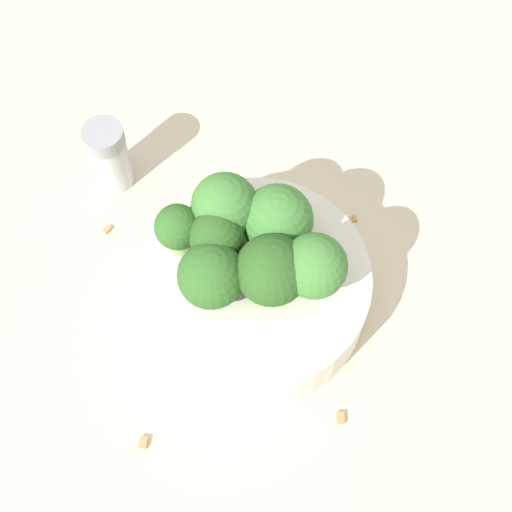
# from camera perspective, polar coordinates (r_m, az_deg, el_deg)

# --- Properties ---
(ground_plane) EXTENTS (3.00, 3.00, 0.00)m
(ground_plane) POSITION_cam_1_polar(r_m,az_deg,el_deg) (0.59, 0.00, -3.65)
(ground_plane) COLOR beige
(bowl) EXTENTS (0.18, 0.18, 0.05)m
(bowl) POSITION_cam_1_polar(r_m,az_deg,el_deg) (0.56, 0.00, -2.62)
(bowl) COLOR silver
(bowl) RESTS_ON ground_plane
(broccoli_floret_0) EXTENTS (0.05, 0.05, 0.06)m
(broccoli_floret_0) POSITION_cam_1_polar(r_m,az_deg,el_deg) (0.51, 1.26, -1.19)
(broccoli_floret_0) COLOR #7A9E5B
(broccoli_floret_0) RESTS_ON bowl
(broccoli_floret_1) EXTENTS (0.05, 0.05, 0.06)m
(broccoli_floret_1) POSITION_cam_1_polar(r_m,az_deg,el_deg) (0.53, 2.09, 2.67)
(broccoli_floret_1) COLOR #8EB770
(broccoli_floret_1) RESTS_ON bowl
(broccoli_floret_2) EXTENTS (0.04, 0.04, 0.05)m
(broccoli_floret_2) POSITION_cam_1_polar(r_m,az_deg,el_deg) (0.52, -3.42, 1.02)
(broccoli_floret_2) COLOR #7A9E5B
(broccoli_floret_2) RESTS_ON bowl
(broccoli_floret_3) EXTENTS (0.03, 0.03, 0.05)m
(broccoli_floret_3) POSITION_cam_1_polar(r_m,az_deg,el_deg) (0.53, -6.27, 2.16)
(broccoli_floret_3) COLOR #84AD66
(broccoli_floret_3) RESTS_ON bowl
(broccoli_floret_4) EXTENTS (0.05, 0.05, 0.05)m
(broccoli_floret_4) POSITION_cam_1_polar(r_m,az_deg,el_deg) (0.51, -3.59, -1.61)
(broccoli_floret_4) COLOR #7A9E5B
(broccoli_floret_4) RESTS_ON bowl
(broccoli_floret_5) EXTENTS (0.05, 0.05, 0.06)m
(broccoli_floret_5) POSITION_cam_1_polar(r_m,az_deg,el_deg) (0.50, 4.67, -0.88)
(broccoli_floret_5) COLOR #84AD66
(broccoli_floret_5) RESTS_ON bowl
(broccoli_floret_6) EXTENTS (0.05, 0.05, 0.06)m
(broccoli_floret_6) POSITION_cam_1_polar(r_m,az_deg,el_deg) (0.53, -2.52, 3.96)
(broccoli_floret_6) COLOR #84AD66
(broccoli_floret_6) RESTS_ON bowl
(pepper_shaker) EXTENTS (0.03, 0.03, 0.07)m
(pepper_shaker) POSITION_cam_1_polar(r_m,az_deg,el_deg) (0.63, -11.66, 7.86)
(pepper_shaker) COLOR #B2B7BC
(pepper_shaker) RESTS_ON ground_plane
(almond_crumb_0) EXTENTS (0.01, 0.01, 0.01)m
(almond_crumb_0) POSITION_cam_1_polar(r_m,az_deg,el_deg) (0.63, -11.66, 2.44)
(almond_crumb_0) COLOR #AD7F4C
(almond_crumb_0) RESTS_ON ground_plane
(almond_crumb_1) EXTENTS (0.01, 0.01, 0.01)m
(almond_crumb_1) POSITION_cam_1_polar(r_m,az_deg,el_deg) (0.55, 6.79, -12.69)
(almond_crumb_1) COLOR #AD7F4C
(almond_crumb_1) RESTS_ON ground_plane
(almond_crumb_2) EXTENTS (0.01, 0.01, 0.01)m
(almond_crumb_2) POSITION_cam_1_polar(r_m,az_deg,el_deg) (0.62, 7.87, 3.04)
(almond_crumb_2) COLOR #AD7F4C
(almond_crumb_2) RESTS_ON ground_plane
(almond_crumb_3) EXTENTS (0.01, 0.01, 0.01)m
(almond_crumb_3) POSITION_cam_1_polar(r_m,az_deg,el_deg) (0.55, -9.03, -14.48)
(almond_crumb_3) COLOR #AD7F4C
(almond_crumb_3) RESTS_ON ground_plane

